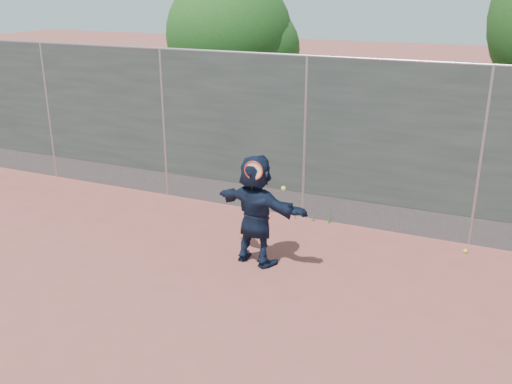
% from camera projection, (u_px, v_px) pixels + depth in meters
% --- Properties ---
extents(ground, '(80.00, 80.00, 0.00)m').
position_uv_depth(ground, '(217.00, 305.00, 7.84)').
color(ground, '#9E4C42').
rests_on(ground, ground).
extents(player, '(1.72, 0.87, 1.77)m').
position_uv_depth(player, '(256.00, 210.00, 8.77)').
color(player, '#121C33').
rests_on(player, ground).
extents(ball_ground, '(0.07, 0.07, 0.07)m').
position_uv_depth(ball_ground, '(465.00, 251.00, 9.36)').
color(ball_ground, '#E5F736').
rests_on(ball_ground, ground).
extents(fence, '(20.00, 0.06, 3.03)m').
position_uv_depth(fence, '(305.00, 136.00, 10.30)').
color(fence, '#38423D').
rests_on(fence, ground).
extents(swing_action, '(0.68, 0.19, 0.51)m').
position_uv_depth(swing_action, '(256.00, 173.00, 8.33)').
color(swing_action, red).
rests_on(swing_action, ground).
extents(tree_left, '(3.15, 3.00, 4.53)m').
position_uv_depth(tree_left, '(236.00, 39.00, 13.55)').
color(tree_left, '#382314').
rests_on(tree_left, ground).
extents(weed_clump, '(0.68, 0.07, 0.30)m').
position_uv_depth(weed_clump, '(316.00, 215.00, 10.59)').
color(weed_clump, '#387226').
rests_on(weed_clump, ground).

